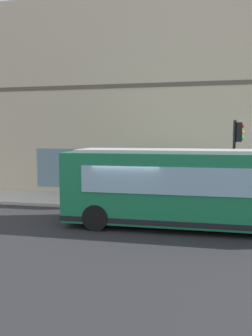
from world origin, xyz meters
name	(u,v)px	position (x,y,z in m)	size (l,w,h in m)	color
ground	(130,226)	(0.00, 0.00, 0.00)	(120.00, 120.00, 0.00)	#262628
sidewalk_curb	(146,202)	(4.43, 0.00, 0.07)	(3.65, 40.00, 0.15)	#B2ADA3
building_corner	(160,104)	(11.13, 0.00, 5.87)	(9.82, 20.42, 11.75)	beige
city_bus_nearside	(192,188)	(0.23, -2.42, 1.55)	(2.61, 10.04, 3.07)	#197247
traffic_light_near_corner	(237,148)	(3.30, -4.41, 3.05)	(0.32, 0.49, 4.16)	black
fire_hydrant	(108,194)	(4.01, 1.98, 0.51)	(0.35, 0.35, 0.74)	gold
pedestrian_by_light_pole	(204,182)	(5.42, -3.03, 1.07)	(0.32, 0.32, 1.61)	black
pedestrian_walking_along_curb	(132,181)	(4.87, 0.85, 1.12)	(0.32, 0.32, 1.69)	black
newspaper_vending_box	(103,187)	(5.48, 2.69, 0.60)	(0.44, 0.43, 0.90)	#263F99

